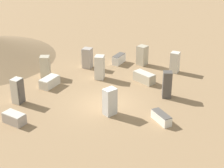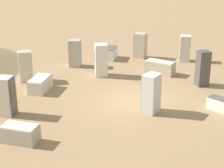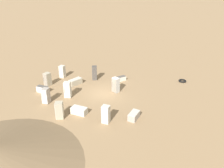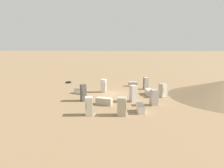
{
  "view_description": "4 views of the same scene",
  "coord_description": "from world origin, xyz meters",
  "px_view_note": "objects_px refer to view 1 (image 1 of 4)",
  "views": [
    {
      "loc": [
        16.47,
        15.51,
        12.18
      ],
      "look_at": [
        0.39,
        0.91,
        1.92
      ],
      "focal_mm": 60.0,
      "sensor_mm": 36.0,
      "label": 1
    },
    {
      "loc": [
        15.82,
        6.29,
        7.19
      ],
      "look_at": [
        1.24,
        -0.64,
        1.2
      ],
      "focal_mm": 60.0,
      "sensor_mm": 36.0,
      "label": 2
    },
    {
      "loc": [
        14.72,
        -18.04,
        11.92
      ],
      "look_at": [
        0.73,
        0.59,
        1.21
      ],
      "focal_mm": 35.0,
      "sensor_mm": 36.0,
      "label": 3
    },
    {
      "loc": [
        -22.24,
        -4.65,
        5.96
      ],
      "look_at": [
        0.07,
        -0.18,
        1.37
      ],
      "focal_mm": 28.0,
      "sensor_mm": 36.0,
      "label": 4
    }
  ],
  "objects_px": {
    "discarded_fridge_5": "(45,66)",
    "discarded_fridge_8": "(142,55)",
    "discarded_fridge_3": "(18,91)",
    "discarded_fridge_7": "(175,62)",
    "discarded_fridge_6": "(110,102)",
    "discarded_fridge_0": "(14,118)",
    "discarded_fridge_1": "(119,59)",
    "discarded_fridge_10": "(161,118)",
    "discarded_fridge_4": "(100,67)",
    "discarded_fridge_9": "(167,84)",
    "discarded_fridge_12": "(87,58)",
    "discarded_fridge_11": "(144,77)",
    "discarded_fridge_2": "(50,82)"
  },
  "relations": [
    {
      "from": "discarded_fridge_7",
      "to": "discarded_fridge_4",
      "type": "bearing_deg",
      "value": -142.98
    },
    {
      "from": "discarded_fridge_6",
      "to": "discarded_fridge_8",
      "type": "bearing_deg",
      "value": 32.59
    },
    {
      "from": "discarded_fridge_7",
      "to": "discarded_fridge_10",
      "type": "relative_size",
      "value": 1.02
    },
    {
      "from": "discarded_fridge_3",
      "to": "discarded_fridge_7",
      "type": "relative_size",
      "value": 1.04
    },
    {
      "from": "discarded_fridge_6",
      "to": "discarded_fridge_1",
      "type": "bearing_deg",
      "value": 45.51
    },
    {
      "from": "discarded_fridge_4",
      "to": "discarded_fridge_6",
      "type": "height_order",
      "value": "discarded_fridge_4"
    },
    {
      "from": "discarded_fridge_2",
      "to": "discarded_fridge_5",
      "type": "distance_m",
      "value": 1.99
    },
    {
      "from": "discarded_fridge_0",
      "to": "discarded_fridge_1",
      "type": "distance_m",
      "value": 11.94
    },
    {
      "from": "discarded_fridge_5",
      "to": "discarded_fridge_8",
      "type": "bearing_deg",
      "value": 17.8
    },
    {
      "from": "discarded_fridge_7",
      "to": "discarded_fridge_12",
      "type": "distance_m",
      "value": 7.22
    },
    {
      "from": "discarded_fridge_0",
      "to": "discarded_fridge_12",
      "type": "bearing_deg",
      "value": -170.71
    },
    {
      "from": "discarded_fridge_5",
      "to": "discarded_fridge_0",
      "type": "bearing_deg",
      "value": -96.24
    },
    {
      "from": "discarded_fridge_2",
      "to": "discarded_fridge_7",
      "type": "relative_size",
      "value": 1.01
    },
    {
      "from": "discarded_fridge_10",
      "to": "discarded_fridge_5",
      "type": "bearing_deg",
      "value": -66.91
    },
    {
      "from": "discarded_fridge_3",
      "to": "discarded_fridge_2",
      "type": "bearing_deg",
      "value": 172.24
    },
    {
      "from": "discarded_fridge_6",
      "to": "discarded_fridge_12",
      "type": "bearing_deg",
      "value": 63.99
    },
    {
      "from": "discarded_fridge_1",
      "to": "discarded_fridge_3",
      "type": "distance_m",
      "value": 10.05
    },
    {
      "from": "discarded_fridge_3",
      "to": "discarded_fridge_4",
      "type": "relative_size",
      "value": 0.94
    },
    {
      "from": "discarded_fridge_3",
      "to": "discarded_fridge_8",
      "type": "height_order",
      "value": "discarded_fridge_3"
    },
    {
      "from": "discarded_fridge_2",
      "to": "discarded_fridge_12",
      "type": "relative_size",
      "value": 1.02
    },
    {
      "from": "discarded_fridge_3",
      "to": "discarded_fridge_6",
      "type": "xyz_separation_m",
      "value": [
        -3.04,
        5.72,
        0.02
      ]
    },
    {
      "from": "discarded_fridge_3",
      "to": "discarded_fridge_4",
      "type": "height_order",
      "value": "discarded_fridge_4"
    },
    {
      "from": "discarded_fridge_1",
      "to": "discarded_fridge_3",
      "type": "xyz_separation_m",
      "value": [
        10.03,
        -0.37,
        0.5
      ]
    },
    {
      "from": "discarded_fridge_5",
      "to": "discarded_fridge_8",
      "type": "distance_m",
      "value": 8.2
    },
    {
      "from": "discarded_fridge_6",
      "to": "discarded_fridge_11",
      "type": "height_order",
      "value": "discarded_fridge_6"
    },
    {
      "from": "discarded_fridge_9",
      "to": "discarded_fridge_11",
      "type": "distance_m",
      "value": 2.92
    },
    {
      "from": "discarded_fridge_0",
      "to": "discarded_fridge_5",
      "type": "xyz_separation_m",
      "value": [
        -5.84,
        -4.2,
        0.51
      ]
    },
    {
      "from": "discarded_fridge_0",
      "to": "discarded_fridge_6",
      "type": "bearing_deg",
      "value": 134.2
    },
    {
      "from": "discarded_fridge_6",
      "to": "discarded_fridge_8",
      "type": "distance_m",
      "value": 8.9
    },
    {
      "from": "discarded_fridge_1",
      "to": "discarded_fridge_5",
      "type": "xyz_separation_m",
      "value": [
        5.97,
        -2.48,
        0.47
      ]
    },
    {
      "from": "discarded_fridge_3",
      "to": "discarded_fridge_6",
      "type": "distance_m",
      "value": 6.48
    },
    {
      "from": "discarded_fridge_8",
      "to": "discarded_fridge_5",
      "type": "bearing_deg",
      "value": 147.34
    },
    {
      "from": "discarded_fridge_1",
      "to": "discarded_fridge_4",
      "type": "bearing_deg",
      "value": 93.16
    },
    {
      "from": "discarded_fridge_7",
      "to": "discarded_fridge_9",
      "type": "relative_size",
      "value": 0.88
    },
    {
      "from": "discarded_fridge_9",
      "to": "discarded_fridge_12",
      "type": "bearing_deg",
      "value": 140.22
    },
    {
      "from": "discarded_fridge_1",
      "to": "discarded_fridge_9",
      "type": "distance_m",
      "value": 7.14
    },
    {
      "from": "discarded_fridge_0",
      "to": "discarded_fridge_4",
      "type": "bearing_deg",
      "value": 176.25
    },
    {
      "from": "discarded_fridge_3",
      "to": "discarded_fridge_5",
      "type": "xyz_separation_m",
      "value": [
        -4.05,
        -2.1,
        -0.04
      ]
    },
    {
      "from": "discarded_fridge_3",
      "to": "discarded_fridge_4",
      "type": "xyz_separation_m",
      "value": [
        -6.64,
        1.34,
        0.05
      ]
    },
    {
      "from": "discarded_fridge_5",
      "to": "discarded_fridge_12",
      "type": "height_order",
      "value": "discarded_fridge_5"
    },
    {
      "from": "discarded_fridge_0",
      "to": "discarded_fridge_9",
      "type": "height_order",
      "value": "discarded_fridge_9"
    },
    {
      "from": "discarded_fridge_1",
      "to": "discarded_fridge_6",
      "type": "bearing_deg",
      "value": 114.64
    },
    {
      "from": "discarded_fridge_0",
      "to": "discarded_fridge_5",
      "type": "height_order",
      "value": "discarded_fridge_5"
    },
    {
      "from": "discarded_fridge_1",
      "to": "discarded_fridge_5",
      "type": "height_order",
      "value": "discarded_fridge_5"
    },
    {
      "from": "discarded_fridge_4",
      "to": "discarded_fridge_12",
      "type": "relative_size",
      "value": 1.11
    },
    {
      "from": "discarded_fridge_0",
      "to": "discarded_fridge_4",
      "type": "height_order",
      "value": "discarded_fridge_4"
    },
    {
      "from": "discarded_fridge_3",
      "to": "discarded_fridge_8",
      "type": "relative_size",
      "value": 1.06
    },
    {
      "from": "discarded_fridge_6",
      "to": "discarded_fridge_8",
      "type": "relative_size",
      "value": 1.08
    },
    {
      "from": "discarded_fridge_10",
      "to": "discarded_fridge_12",
      "type": "relative_size",
      "value": 0.98
    },
    {
      "from": "discarded_fridge_8",
      "to": "discarded_fridge_11",
      "type": "xyz_separation_m",
      "value": [
        2.67,
        2.31,
        -0.46
      ]
    }
  ]
}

